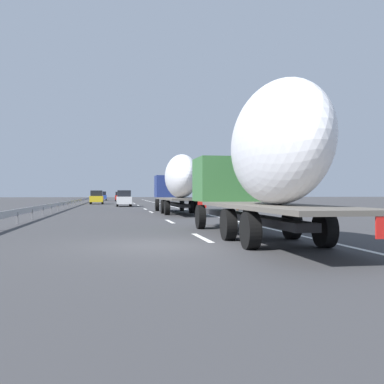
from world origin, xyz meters
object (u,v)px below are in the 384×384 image
Objects in this scene: car_red_compact at (119,196)px; road_sign at (181,188)px; car_yellow_coupe at (97,197)px; car_blue_sedan at (102,196)px; car_white_van at (124,198)px; truck_trailing at (263,159)px; truck_lead at (178,181)px.

car_red_compact is 1.49× the size of road_sign.
car_yellow_coupe is 16.32m from road_sign.
road_sign is (-36.06, -6.91, 1.29)m from car_red_compact.
car_blue_sedan is (9.31, 3.54, 0.04)m from car_red_compact.
road_sign is at bearing -92.61° from car_white_van.
car_yellow_coupe is at bearing -179.91° from car_blue_sedan.
car_red_compact is at bearing -8.42° from car_yellow_coupe.
car_yellow_coupe reaches higher than car_white_van.
truck_trailing is at bearing -177.09° from car_red_compact.
road_sign is at bearing -9.16° from truck_lead.
truck_trailing is at bearing -171.93° from car_yellow_coupe.
truck_trailing is 51.95m from car_yellow_coupe.
truck_trailing reaches higher than car_yellow_coupe.
car_blue_sedan is 45.21m from car_white_van.
truck_lead is 3.12× the size of car_white_van.
truck_trailing is 4.18× the size of road_sign.
truck_lead reaches higher than car_yellow_coupe.
car_white_van is 6.91m from road_sign.
car_blue_sedan is (64.61, 7.34, -1.52)m from truck_lead.
car_blue_sedan is at bearing 6.48° from truck_lead.
car_blue_sedan is at bearing 20.80° from car_red_compact.
truck_trailing is 2.81× the size of car_red_compact.
road_sign reaches higher than car_red_compact.
truck_lead is at bearing 0.00° from truck_trailing.
car_blue_sedan is 1.26× the size of road_sign.
car_white_van reaches higher than car_red_compact.
truck_lead is 32.61m from car_yellow_coupe.
truck_trailing reaches higher than car_white_van.
truck_lead is 65.04m from car_blue_sedan.
car_white_van is (19.54, 3.68, -1.54)m from truck_lead.
road_sign is at bearing -169.16° from car_red_compact.
truck_lead is at bearing -167.07° from car_yellow_coupe.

